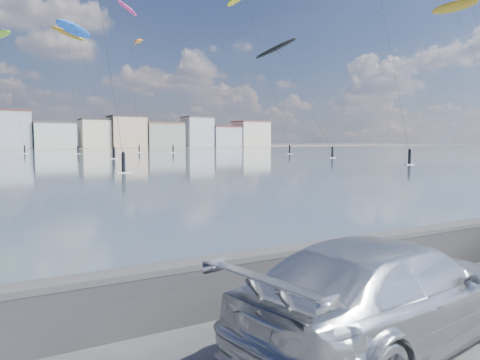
{
  "coord_description": "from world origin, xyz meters",
  "views": [
    {
      "loc": [
        -3.84,
        -4.24,
        3.01
      ],
      "look_at": [
        1.0,
        4.0,
        2.2
      ],
      "focal_mm": 35.0,
      "sensor_mm": 36.0,
      "label": 1
    }
  ],
  "objects": [
    {
      "name": "seawall",
      "position": [
        0.0,
        2.7,
        0.58
      ],
      "size": [
        400.0,
        0.36,
        1.08
      ],
      "color": "#28282B",
      "rests_on": "ground"
    },
    {
      "name": "car_silver",
      "position": [
        1.47,
        0.46,
        0.79
      ],
      "size": [
        5.73,
        3.07,
        1.58
      ],
      "primitive_type": "imported",
      "rotation": [
        0.0,
        0.0,
        1.74
      ],
      "color": "silver",
      "rests_on": "ground"
    },
    {
      "name": "kitesurfer_0",
      "position": [
        14.03,
        85.16,
        22.75
      ],
      "size": [
        8.9,
        17.94,
        24.39
      ],
      "color": "blue",
      "rests_on": "ground"
    },
    {
      "name": "kitesurfer_6",
      "position": [
        18.57,
        116.12,
        28.45
      ],
      "size": [
        8.56,
        16.88,
        31.46
      ],
      "color": "#BF8C19",
      "rests_on": "ground"
    },
    {
      "name": "kitesurfer_7",
      "position": [
        36.22,
        115.87,
        28.22
      ],
      "size": [
        6.51,
        20.15,
        30.21
      ],
      "color": "orange",
      "rests_on": "ground"
    },
    {
      "name": "kitesurfer_11",
      "position": [
        48.67,
        71.15,
        20.46
      ],
      "size": [
        6.9,
        18.96,
        23.08
      ],
      "color": "black",
      "rests_on": "ground"
    },
    {
      "name": "kitesurfer_12",
      "position": [
        34.32,
        118.66,
        36.68
      ],
      "size": [
        7.6,
        14.75,
        39.19
      ],
      "color": "#E5338C",
      "rests_on": "ground"
    },
    {
      "name": "kitesurfer_16",
      "position": [
        81.03,
        56.13,
        29.13
      ],
      "size": [
        4.73,
        19.2,
        30.63
      ],
      "color": "#BF8C19",
      "rests_on": "ground"
    },
    {
      "name": "kitesurfer_18",
      "position": [
        4.81,
        127.84,
        28.89
      ],
      "size": [
        7.03,
        20.14,
        29.94
      ],
      "color": "#8CD826",
      "rests_on": "ground"
    }
  ]
}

